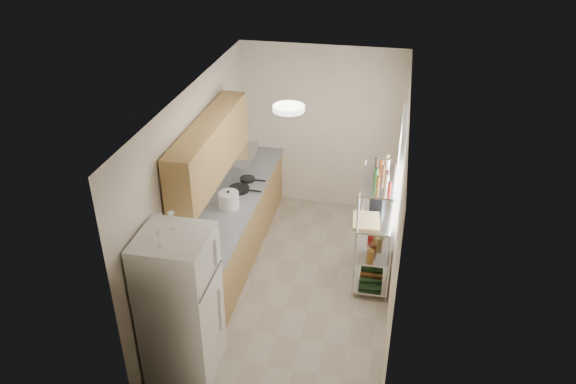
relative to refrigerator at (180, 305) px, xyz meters
The scene contains 16 objects.
room 1.89m from the refrigerator, 61.74° to the left, with size 2.52×4.42×2.62m.
counter_run 2.10m from the refrigerator, 91.36° to the left, with size 0.63×3.51×0.90m.
upper_cabinets 1.98m from the refrigerator, 96.14° to the left, with size 0.33×2.20×0.72m, color tan.
range_hood 2.58m from the refrigerator, 92.95° to the left, with size 0.50×0.60×0.12m, color #B7BABC.
window 2.96m from the refrigerator, 43.22° to the left, with size 0.06×1.00×1.46m, color white.
bakers_rack 2.69m from the refrigerator, 45.59° to the left, with size 0.45×0.90×1.73m.
ceiling_dome 2.34m from the refrigerator, 56.59° to the left, with size 0.34×0.34×0.06m, color white.
refrigerator is the anchor object (origin of this frame).
wine_glass_a 0.95m from the refrigerator, 108.25° to the left, with size 0.07×0.07×0.19m, color silver, non-canonical shape.
wine_glass_b 0.96m from the refrigerator, 105.70° to the right, with size 0.06×0.06×0.17m, color silver, non-canonical shape.
rice_cooker 1.91m from the refrigerator, 91.49° to the left, with size 0.27×0.27×0.22m, color white.
frying_pan_large 2.36m from the refrigerator, 91.02° to the left, with size 0.29×0.29×0.05m, color black.
frying_pan_small 2.67m from the refrigerator, 90.12° to the left, with size 0.21×0.21×0.04m, color black.
cutting_board 2.47m from the refrigerator, 44.55° to the left, with size 0.32×0.42×0.03m, color tan.
espresso_machine 2.93m from the refrigerator, 50.13° to the left, with size 0.16×0.24×0.29m, color black.
storage_bag 2.82m from the refrigerator, 49.03° to the left, with size 0.10×0.14×0.16m, color #A91514.
Camera 1 is at (1.11, -5.76, 4.70)m, focal length 35.00 mm.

